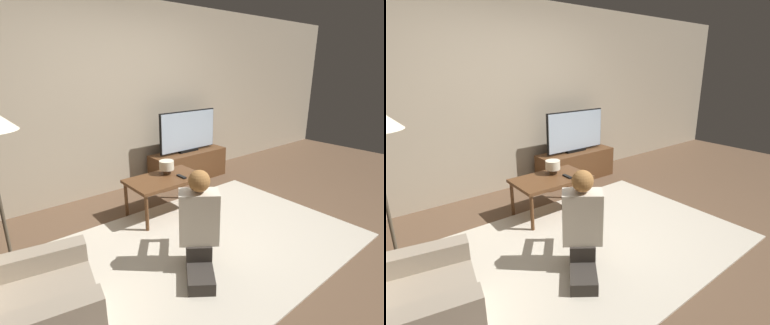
% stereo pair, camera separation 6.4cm
% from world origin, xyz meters
% --- Properties ---
extents(ground_plane, '(10.00, 10.00, 0.00)m').
position_xyz_m(ground_plane, '(0.00, 0.00, 0.00)').
color(ground_plane, brown).
extents(wall_back, '(10.00, 0.06, 2.60)m').
position_xyz_m(wall_back, '(0.00, 1.93, 1.30)').
color(wall_back, tan).
rests_on(wall_back, ground_plane).
extents(rug, '(2.99, 2.08, 0.02)m').
position_xyz_m(rug, '(0.00, 0.00, 0.01)').
color(rug, beige).
rests_on(rug, ground_plane).
extents(tv_stand, '(1.25, 0.42, 0.46)m').
position_xyz_m(tv_stand, '(0.99, 1.58, 0.23)').
color(tv_stand, brown).
rests_on(tv_stand, ground_plane).
extents(tv, '(1.03, 0.08, 0.64)m').
position_xyz_m(tv, '(0.99, 1.58, 0.78)').
color(tv, black).
rests_on(tv, tv_stand).
extents(coffee_table, '(0.90, 0.55, 0.46)m').
position_xyz_m(coffee_table, '(0.04, 0.84, 0.41)').
color(coffee_table, brown).
rests_on(coffee_table, ground_plane).
extents(armchair, '(0.90, 0.87, 0.80)m').
position_xyz_m(armchair, '(-1.71, -0.20, 0.27)').
color(armchair, gray).
rests_on(armchair, ground_plane).
extents(person_kneeling, '(0.67, 0.79, 0.91)m').
position_xyz_m(person_kneeling, '(-0.34, -0.22, 0.46)').
color(person_kneeling, '#332D28').
rests_on(person_kneeling, rug).
extents(table_lamp, '(0.18, 0.18, 0.17)m').
position_xyz_m(table_lamp, '(0.13, 0.93, 0.57)').
color(table_lamp, '#4C3823').
rests_on(table_lamp, coffee_table).
extents(remote, '(0.04, 0.15, 0.02)m').
position_xyz_m(remote, '(0.20, 0.73, 0.47)').
color(remote, black).
rests_on(remote, coffee_table).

